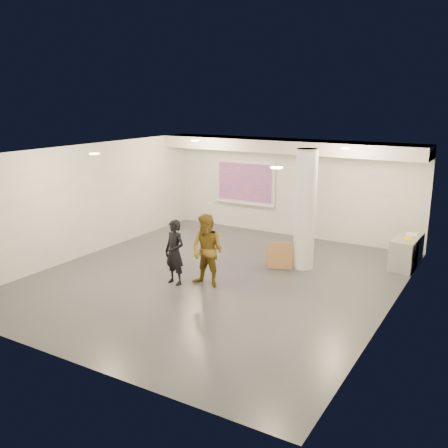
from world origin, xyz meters
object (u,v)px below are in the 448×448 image
Objects in this scene: column at (305,210)px; credenza at (406,252)px; woman at (175,252)px; man at (207,251)px; projection_screen at (245,183)px.

column is 2.25× the size of credenza.
woman reaches higher than credenza.
column is 1.80× the size of man.
man is at bearing -71.12° from projection_screen.
column is 3.41m from woman.
projection_screen reaches higher than man.
column is at bearing 59.89° from woman.
projection_screen is at bearing 169.56° from credenza.
man is at bearing 29.98° from woman.
man reaches higher than credenza.
man is (-3.63, -3.68, 0.44)m from credenza.
woman is at bearing -158.64° from man.
woman is (-2.13, -2.56, -0.75)m from column.
column is 2.77m from man.
projection_screen is 5.27m from man.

